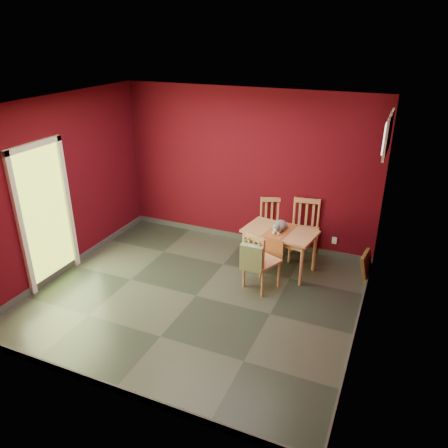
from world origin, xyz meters
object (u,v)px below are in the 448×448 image
at_px(cat, 280,224).
at_px(chair_near, 260,260).
at_px(tote_bag, 252,258).
at_px(picture_frame, 366,266).
at_px(dining_table, 280,235).
at_px(chair_far_left, 272,225).
at_px(chair_far_right, 305,229).

bearing_deg(cat, chair_near, -95.60).
relative_size(tote_bag, picture_frame, 1.04).
distance_m(dining_table, chair_far_left, 0.71).
height_order(chair_far_left, cat, chair_far_left).
bearing_deg(chair_near, cat, 82.87).
bearing_deg(chair_far_right, dining_table, -114.44).
bearing_deg(chair_far_right, tote_bag, -106.13).
height_order(chair_far_right, tote_bag, chair_far_right).
distance_m(chair_near, picture_frame, 1.70).
bearing_deg(chair_far_left, chair_far_right, -4.87).
relative_size(tote_bag, cat, 1.12).
xyz_separation_m(chair_far_left, cat, (0.30, -0.61, 0.32)).
relative_size(dining_table, chair_near, 1.29).
xyz_separation_m(dining_table, tote_bag, (-0.15, -0.86, -0.00)).
bearing_deg(chair_far_right, picture_frame, -16.62).
xyz_separation_m(dining_table, chair_near, (-0.10, -0.65, -0.13)).
relative_size(dining_table, tote_bag, 2.55).
distance_m(chair_far_left, chair_far_right, 0.58).
bearing_deg(dining_table, chair_near, -98.64).
bearing_deg(tote_bag, chair_far_right, 73.87).
relative_size(chair_far_right, cat, 2.43).
relative_size(dining_table, chair_far_right, 1.18).
bearing_deg(cat, chair_far_right, 65.46).
bearing_deg(chair_near, dining_table, 81.36).
relative_size(dining_table, picture_frame, 2.66).
bearing_deg(picture_frame, chair_far_left, 167.40).
distance_m(dining_table, picture_frame, 1.40).
height_order(dining_table, tote_bag, tote_bag).
bearing_deg(picture_frame, chair_near, -147.59).
height_order(chair_far_left, picture_frame, chair_far_left).
bearing_deg(chair_far_left, picture_frame, -12.60).
height_order(dining_table, cat, cat).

